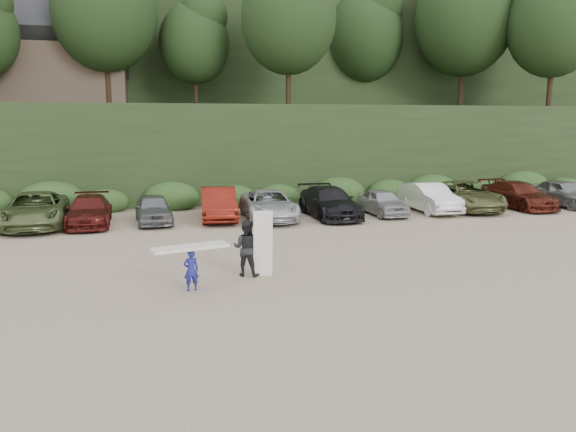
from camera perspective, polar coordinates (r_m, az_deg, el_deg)
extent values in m
plane|color=tan|center=(19.86, 5.93, -4.94)|extent=(120.00, 120.00, 0.00)
cube|color=black|center=(40.67, -4.46, 6.76)|extent=(80.00, 14.00, 6.00)
cube|color=black|center=(58.55, -7.43, 12.45)|extent=(90.00, 30.00, 16.00)
ellipsoid|color=black|center=(41.08, -4.62, 17.98)|extent=(66.00, 12.00, 10.00)
cube|color=#2B491E|center=(33.43, -3.28, 2.05)|extent=(46.20, 2.00, 1.20)
cube|color=brown|center=(42.57, -21.61, 13.00)|extent=(8.00, 6.00, 4.00)
imported|color=#57653A|center=(29.23, -24.27, 0.58)|extent=(3.14, 6.10, 1.65)
imported|color=#4D1511|center=(28.72, -19.54, 0.51)|extent=(2.14, 4.99, 1.43)
imported|color=slate|center=(28.45, -13.51, 0.71)|extent=(1.94, 4.29, 1.43)
imported|color=maroon|center=(28.88, -7.06, 1.24)|extent=(2.11, 5.07, 1.63)
imported|color=silver|center=(28.71, -1.95, 1.13)|extent=(2.69, 5.50, 1.50)
imported|color=black|center=(29.47, 4.22, 1.40)|extent=(2.41, 5.53, 1.58)
imported|color=#9D9EA2|center=(30.55, 9.59, 1.41)|extent=(1.76, 4.14, 1.40)
imported|color=white|center=(32.06, 14.17, 1.81)|extent=(1.71, 4.85, 1.60)
imported|color=#61653A|center=(33.51, 17.60, 1.99)|extent=(3.07, 5.97, 1.61)
imported|color=#581D14|center=(35.17, 22.35, 1.99)|extent=(2.51, 5.41, 1.53)
imported|color=gray|center=(36.94, 26.24, 2.11)|extent=(2.15, 4.80, 1.60)
imported|color=navy|center=(16.90, -9.82, -5.45)|extent=(0.48, 0.35, 1.24)
cube|color=white|center=(16.73, -9.88, -3.15)|extent=(2.35, 1.19, 0.09)
imported|color=black|center=(18.23, -4.25, -3.25)|extent=(1.11, 1.02, 1.84)
cube|color=white|center=(18.04, -2.56, -2.83)|extent=(0.64, 0.38, 2.17)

